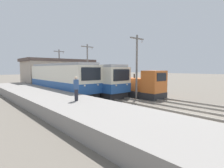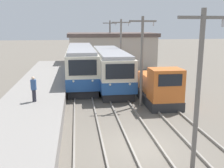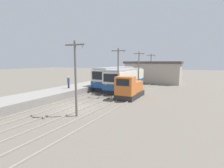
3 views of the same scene
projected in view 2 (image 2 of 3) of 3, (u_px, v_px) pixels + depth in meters
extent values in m
plane|color=#665E54|center=(140.00, 147.00, 13.25)|extent=(200.00, 200.00, 0.00)
cube|color=gray|center=(11.00, 146.00, 12.32)|extent=(4.50, 54.00, 0.90)
cube|color=gray|center=(74.00, 149.00, 12.79)|extent=(0.10, 60.00, 0.14)
cube|color=gray|center=(103.00, 148.00, 12.98)|extent=(0.10, 60.00, 0.14)
cube|color=gray|center=(130.00, 146.00, 13.16)|extent=(0.10, 60.00, 0.14)
cube|color=gray|center=(158.00, 144.00, 13.35)|extent=(0.10, 60.00, 0.14)
cube|color=gray|center=(187.00, 142.00, 13.56)|extent=(0.10, 60.00, 0.14)
cube|color=gray|center=(213.00, 141.00, 13.75)|extent=(0.10, 60.00, 0.14)
cube|color=#28282B|center=(82.00, 80.00, 27.83)|extent=(2.58, 12.79, 0.70)
cube|color=silver|center=(81.00, 63.00, 27.44)|extent=(2.80, 13.32, 2.85)
cube|color=#235199|center=(81.00, 72.00, 27.64)|extent=(2.84, 13.36, 1.03)
cube|color=black|center=(83.00, 68.00, 20.85)|extent=(2.24, 0.06, 1.26)
sphere|color=silver|center=(73.00, 81.00, 20.97)|extent=(0.18, 0.18, 0.18)
sphere|color=silver|center=(93.00, 81.00, 21.18)|extent=(0.18, 0.18, 0.18)
cube|color=#939399|center=(81.00, 48.00, 27.09)|extent=(2.46, 12.79, 0.28)
cube|color=#28282B|center=(110.00, 83.00, 26.30)|extent=(2.58, 11.57, 0.70)
cube|color=silver|center=(110.00, 66.00, 25.93)|extent=(2.80, 12.06, 2.65)
cube|color=#235199|center=(110.00, 75.00, 26.11)|extent=(2.84, 12.10, 0.95)
cube|color=black|center=(120.00, 71.00, 19.96)|extent=(2.24, 0.06, 1.17)
sphere|color=silver|center=(110.00, 85.00, 20.07)|extent=(0.18, 0.18, 0.18)
sphere|color=silver|center=(130.00, 84.00, 20.27)|extent=(0.18, 0.18, 0.18)
cube|color=#939399|center=(110.00, 51.00, 25.61)|extent=(2.46, 11.57, 0.28)
cube|color=#28282B|center=(157.00, 98.00, 20.89)|extent=(2.40, 5.54, 0.70)
cube|color=#D16628|center=(166.00, 85.00, 18.74)|extent=(2.28, 1.77, 2.30)
cube|color=black|center=(170.00, 80.00, 17.75)|extent=(1.68, 0.04, 0.83)
cube|color=#D16628|center=(154.00, 83.00, 21.52)|extent=(1.92, 3.67, 1.40)
cylinder|color=black|center=(154.00, 71.00, 21.31)|extent=(0.16, 0.16, 0.50)
cylinder|color=slate|center=(198.00, 94.00, 10.48)|extent=(0.20, 0.20, 6.64)
cube|color=slate|center=(203.00, 17.00, 9.82)|extent=(2.00, 0.12, 0.12)
cylinder|color=#B2B2B7|center=(223.00, 23.00, 9.97)|extent=(0.10, 0.10, 0.30)
cylinder|color=slate|center=(142.00, 62.00, 19.32)|extent=(0.20, 0.20, 6.64)
cube|color=slate|center=(143.00, 21.00, 18.67)|extent=(2.00, 0.12, 0.12)
cylinder|color=#B2B2B7|center=(154.00, 24.00, 18.82)|extent=(0.10, 0.10, 0.30)
cylinder|color=slate|center=(121.00, 51.00, 28.17)|extent=(0.20, 0.20, 6.64)
cube|color=slate|center=(121.00, 22.00, 27.52)|extent=(2.00, 0.12, 0.12)
cylinder|color=#B2B2B7|center=(129.00, 24.00, 27.67)|extent=(0.10, 0.10, 0.30)
cylinder|color=slate|center=(110.00, 45.00, 37.02)|extent=(0.20, 0.20, 6.64)
cube|color=slate|center=(110.00, 23.00, 36.37)|extent=(2.00, 0.12, 0.12)
cylinder|color=#B2B2B7|center=(116.00, 25.00, 36.51)|extent=(0.10, 0.10, 0.30)
cylinder|color=#282833|center=(34.00, 96.00, 17.81)|extent=(0.26, 0.26, 0.84)
cylinder|color=#335184|center=(33.00, 85.00, 17.65)|extent=(0.38, 0.38, 0.69)
sphere|color=beige|center=(33.00, 78.00, 17.55)|extent=(0.22, 0.22, 0.22)
cube|color=#AD9E8E|center=(112.00, 52.00, 38.17)|extent=(12.00, 6.00, 4.42)
cube|color=#51423D|center=(112.00, 35.00, 37.63)|extent=(12.60, 6.30, 0.50)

